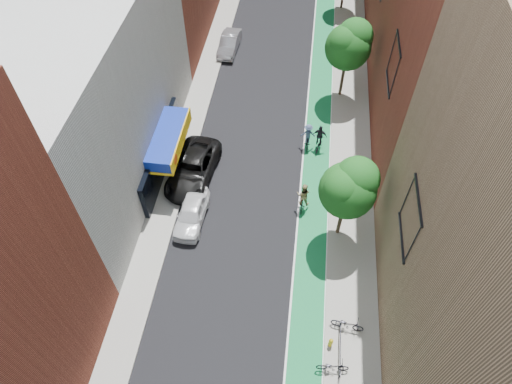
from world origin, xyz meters
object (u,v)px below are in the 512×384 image
(parked_car_white, at_px, (192,213))
(fire_hydrant, at_px, (331,342))
(cyclist_lane_near, at_px, (303,197))
(cyclist_lane_mid, at_px, (319,140))
(parked_car_silver, at_px, (229,43))
(parked_car_black, at_px, (193,169))
(cyclist_lane_far, at_px, (308,137))

(parked_car_white, bearing_deg, fire_hydrant, -36.22)
(cyclist_lane_near, xyz_separation_m, cyclist_lane_mid, (0.88, 5.72, -0.17))
(cyclist_lane_near, bearing_deg, cyclist_lane_mid, -94.81)
(parked_car_silver, relative_size, cyclist_lane_mid, 2.06)
(parked_car_black, height_order, fire_hydrant, parked_car_black)
(parked_car_white, bearing_deg, cyclist_lane_far, 50.19)
(parked_car_white, distance_m, cyclist_lane_mid, 11.11)
(cyclist_lane_mid, bearing_deg, cyclist_lane_far, 4.87)
(parked_car_white, bearing_deg, cyclist_lane_mid, 46.40)
(parked_car_black, bearing_deg, cyclist_lane_far, 33.27)
(parked_car_white, relative_size, fire_hydrant, 6.18)
(cyclist_lane_far, bearing_deg, cyclist_lane_near, 85.99)
(cyclist_lane_near, distance_m, fire_hydrant, 9.61)
(parked_car_silver, relative_size, cyclist_lane_far, 2.14)
(parked_car_black, xyz_separation_m, cyclist_lane_near, (7.80, -1.74, 0.17))
(cyclist_lane_near, bearing_deg, parked_car_silver, -61.88)
(parked_car_white, bearing_deg, parked_car_black, 102.89)
(cyclist_lane_mid, distance_m, cyclist_lane_far, 0.90)
(parked_car_white, distance_m, parked_car_silver, 19.41)
(parked_car_black, distance_m, cyclist_lane_far, 8.81)
(parked_car_black, relative_size, cyclist_lane_near, 2.74)
(parked_car_white, height_order, parked_car_silver, parked_car_white)
(parked_car_silver, relative_size, cyclist_lane_near, 1.98)
(cyclist_lane_far, height_order, fire_hydrant, cyclist_lane_far)
(parked_car_black, xyz_separation_m, parked_car_silver, (0.00, 15.67, -0.12))
(fire_hydrant, bearing_deg, cyclist_lane_near, 102.64)
(parked_car_black, bearing_deg, cyclist_lane_mid, 30.17)
(parked_car_black, xyz_separation_m, cyclist_lane_far, (7.80, 4.10, 0.09))
(fire_hydrant, bearing_deg, parked_car_white, 141.33)
(parked_car_white, xyz_separation_m, cyclist_lane_near, (7.11, 1.99, 0.28))
(parked_car_white, relative_size, parked_car_silver, 0.98)
(cyclist_lane_near, distance_m, cyclist_lane_mid, 5.79)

